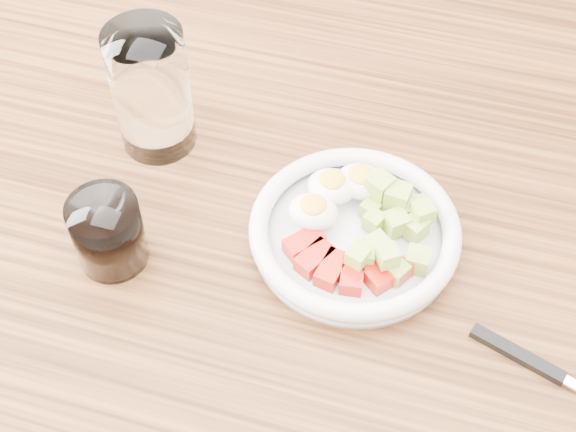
# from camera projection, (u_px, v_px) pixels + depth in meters

# --- Properties ---
(dining_table) EXTENTS (1.50, 0.90, 0.77)m
(dining_table) POSITION_uv_depth(u_px,v_px,m) (294.00, 301.00, 0.84)
(dining_table) COLOR brown
(dining_table) RESTS_ON ground
(bowl) EXTENTS (0.20, 0.20, 0.05)m
(bowl) POSITION_uv_depth(u_px,v_px,m) (355.00, 229.00, 0.75)
(bowl) COLOR white
(bowl) RESTS_ON dining_table
(fork) EXTENTS (0.17, 0.07, 0.01)m
(fork) POSITION_uv_depth(u_px,v_px,m) (544.00, 368.00, 0.68)
(fork) COLOR black
(fork) RESTS_ON dining_table
(water_glass) EXTENTS (0.08, 0.08, 0.14)m
(water_glass) POSITION_uv_depth(u_px,v_px,m) (151.00, 90.00, 0.79)
(water_glass) COLOR white
(water_glass) RESTS_ON dining_table
(coffee_glass) EXTENTS (0.06, 0.06, 0.07)m
(coffee_glass) POSITION_uv_depth(u_px,v_px,m) (108.00, 233.00, 0.72)
(coffee_glass) COLOR white
(coffee_glass) RESTS_ON dining_table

